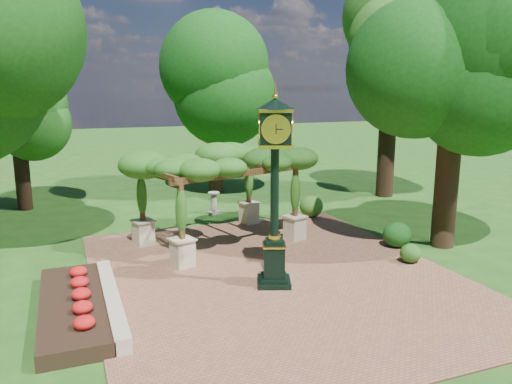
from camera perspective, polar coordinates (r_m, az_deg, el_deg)
name	(u,v)px	position (r m, az deg, el deg)	size (l,w,h in m)	color
ground	(289,289)	(13.78, 3.85, -10.99)	(120.00, 120.00, 0.00)	#1E4714
brick_plaza	(275,276)	(14.62, 2.17, -9.52)	(10.00, 12.00, 0.04)	brown
border_wall	(112,300)	(13.06, -16.17, -11.82)	(0.35, 5.00, 0.40)	#C6B793
flower_bed	(73,307)	(13.04, -20.19, -12.23)	(1.50, 5.00, 0.36)	red
pedestal_clock	(275,176)	(13.12, 2.16, 1.89)	(1.30, 1.30, 5.15)	black
pergola	(219,166)	(17.07, -4.20, 2.97)	(5.97, 4.62, 3.32)	beige
sundial	(214,204)	(21.67, -4.84, -1.39)	(0.67, 0.67, 0.95)	#96978F
shrub_front	(410,253)	(16.23, 17.23, -6.71)	(0.65, 0.65, 0.58)	#235217
shrub_mid	(397,234)	(17.64, 15.83, -4.68)	(0.96, 0.96, 0.86)	#154814
shrub_back	(311,206)	(21.04, 6.34, -1.62)	(1.00, 1.00, 0.90)	#32661D
tree_west_far	(15,103)	(24.14, -25.79, 9.10)	(3.73, 3.73, 6.86)	black
tree_north	(214,77)	(25.60, -4.79, 12.99)	(4.96, 4.96, 8.59)	#352215
tree_east_far	(392,39)	(25.62, 15.31, 16.47)	(4.89, 4.89, 11.12)	black
tree_east_near	(457,46)	(17.74, 22.03, 15.25)	(5.17, 5.17, 9.70)	#342115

